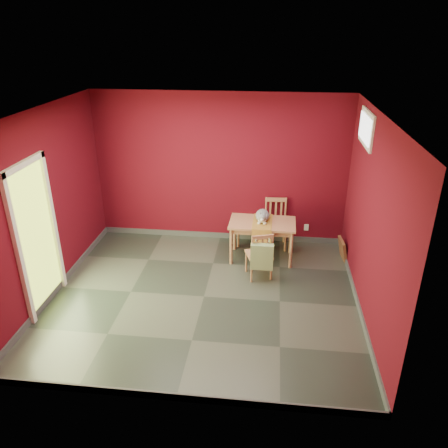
# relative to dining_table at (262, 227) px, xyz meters

# --- Properties ---
(ground) EXTENTS (4.50, 4.50, 0.00)m
(ground) POSITION_rel_dining_table_xyz_m (-0.80, -1.28, -0.60)
(ground) COLOR #2D342D
(ground) RESTS_ON ground
(room_shell) EXTENTS (4.50, 4.50, 4.50)m
(room_shell) POSITION_rel_dining_table_xyz_m (-0.80, -1.28, -0.55)
(room_shell) COLOR #4F0813
(room_shell) RESTS_ON ground
(doorway) EXTENTS (0.06, 1.01, 2.13)m
(doorway) POSITION_rel_dining_table_xyz_m (-3.03, -1.68, 0.52)
(doorway) COLOR #B7D838
(doorway) RESTS_ON ground
(window) EXTENTS (0.05, 0.90, 0.50)m
(window) POSITION_rel_dining_table_xyz_m (1.42, -0.28, 1.75)
(window) COLOR white
(window) RESTS_ON room_shell
(outlet_plate) EXTENTS (0.08, 0.02, 0.12)m
(outlet_plate) POSITION_rel_dining_table_xyz_m (0.80, 0.71, -0.30)
(outlet_plate) COLOR silver
(outlet_plate) RESTS_ON room_shell
(dining_table) EXTENTS (1.11, 0.67, 0.69)m
(dining_table) POSITION_rel_dining_table_xyz_m (0.00, 0.00, 0.00)
(dining_table) COLOR #A56E4D
(dining_table) RESTS_ON ground
(table_runner) EXTENTS (0.33, 0.67, 0.34)m
(table_runner) POSITION_rel_dining_table_xyz_m (-0.00, -0.11, 0.03)
(table_runner) COLOR olive
(table_runner) RESTS_ON dining_table
(chair_far_left) EXTENTS (0.53, 0.53, 0.98)m
(chair_far_left) POSITION_rel_dining_table_xyz_m (-0.28, 0.65, -0.10)
(chair_far_left) COLOR #A56E4D
(chair_far_left) RESTS_ON ground
(chair_far_right) EXTENTS (0.43, 0.43, 0.88)m
(chair_far_right) POSITION_rel_dining_table_xyz_m (0.23, 0.52, -0.15)
(chair_far_right) COLOR #A56E4D
(chair_far_right) RESTS_ON ground
(chair_near) EXTENTS (0.48, 0.48, 0.80)m
(chair_near) POSITION_rel_dining_table_xyz_m (-0.01, -0.62, -0.19)
(chair_near) COLOR #A56E4D
(chair_near) RESTS_ON ground
(tote_bag) EXTENTS (0.35, 0.20, 0.48)m
(tote_bag) POSITION_rel_dining_table_xyz_m (0.03, -0.82, -0.12)
(tote_bag) COLOR #7A8D5A
(tote_bag) RESTS_ON chair_near
(cat) EXTENTS (0.39, 0.53, 0.24)m
(cat) POSITION_rel_dining_table_xyz_m (-0.01, 0.08, 0.20)
(cat) COLOR slate
(cat) RESTS_ON table_runner
(picture_frame) EXTENTS (0.16, 0.38, 0.37)m
(picture_frame) POSITION_rel_dining_table_xyz_m (1.38, 0.12, -0.42)
(picture_frame) COLOR brown
(picture_frame) RESTS_ON ground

